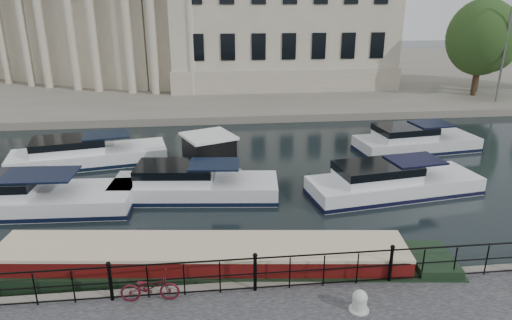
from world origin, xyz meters
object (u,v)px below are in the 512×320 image
(narrowboat, at_px, (203,268))
(bicycle, at_px, (150,287))
(harbour_hut, at_px, (209,157))
(mooring_bollard, at_px, (360,301))

(narrowboat, bearing_deg, bicycle, -122.86)
(bicycle, xyz_separation_m, narrowboat, (1.44, 1.76, -0.61))
(bicycle, bearing_deg, narrowboat, -37.47)
(bicycle, height_order, harbour_hut, harbour_hut)
(mooring_bollard, bearing_deg, narrowboat, 146.04)
(bicycle, relative_size, harbour_hut, 0.42)
(mooring_bollard, distance_m, narrowboat, 5.06)
(mooring_bollard, relative_size, harbour_hut, 0.16)
(harbour_hut, bearing_deg, mooring_bollard, -94.42)
(bicycle, xyz_separation_m, harbour_hut, (1.79, 10.77, -0.02))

